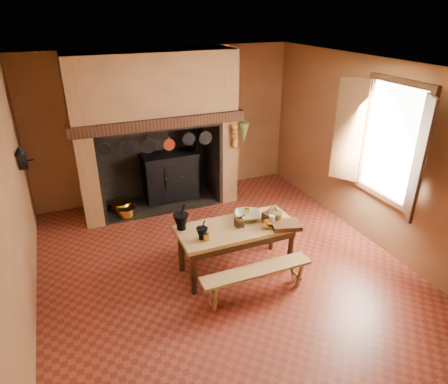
# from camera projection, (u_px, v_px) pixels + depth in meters

# --- Properties ---
(floor) EXTENTS (5.50, 5.50, 0.00)m
(floor) POSITION_uv_depth(u_px,v_px,m) (221.00, 265.00, 5.85)
(floor) COLOR brown
(floor) RESTS_ON ground
(ceiling) EXTENTS (5.50, 5.50, 0.00)m
(ceiling) POSITION_uv_depth(u_px,v_px,m) (221.00, 68.00, 4.65)
(ceiling) COLOR silver
(ceiling) RESTS_ON back_wall
(back_wall) EXTENTS (5.00, 0.02, 2.80)m
(back_wall) POSITION_uv_depth(u_px,v_px,m) (166.00, 125.00, 7.54)
(back_wall) COLOR #93613B
(back_wall) RESTS_ON floor
(wall_left) EXTENTS (0.02, 5.50, 2.80)m
(wall_left) POSITION_uv_depth(u_px,v_px,m) (11.00, 213.00, 4.37)
(wall_left) COLOR #93613B
(wall_left) RESTS_ON floor
(wall_right) EXTENTS (0.02, 5.50, 2.80)m
(wall_right) POSITION_uv_depth(u_px,v_px,m) (371.00, 153.00, 6.13)
(wall_right) COLOR #93613B
(wall_right) RESTS_ON floor
(wall_front) EXTENTS (5.00, 0.02, 2.80)m
(wall_front) POSITION_uv_depth(u_px,v_px,m) (363.00, 313.00, 2.96)
(wall_front) COLOR #93613B
(wall_front) RESTS_ON floor
(chimney_breast) EXTENTS (2.95, 0.96, 2.80)m
(chimney_breast) POSITION_uv_depth(u_px,v_px,m) (154.00, 110.00, 6.89)
(chimney_breast) COLOR #93613B
(chimney_breast) RESTS_ON floor
(iron_range) EXTENTS (1.12, 0.55, 1.60)m
(iron_range) POSITION_uv_depth(u_px,v_px,m) (171.00, 176.00, 7.66)
(iron_range) COLOR black
(iron_range) RESTS_ON floor
(hearth_pans) EXTENTS (0.51, 0.62, 0.20)m
(hearth_pans) POSITION_uv_depth(u_px,v_px,m) (122.00, 208.00, 7.29)
(hearth_pans) COLOR gold
(hearth_pans) RESTS_ON floor
(hanging_pans) EXTENTS (1.92, 0.29, 0.27)m
(hanging_pans) POSITION_uv_depth(u_px,v_px,m) (161.00, 144.00, 6.65)
(hanging_pans) COLOR black
(hanging_pans) RESTS_ON chimney_breast
(onion_string) EXTENTS (0.12, 0.10, 0.46)m
(onion_string) POSITION_uv_depth(u_px,v_px,m) (234.00, 136.00, 7.12)
(onion_string) COLOR #B57621
(onion_string) RESTS_ON chimney_breast
(herb_bunch) EXTENTS (0.20, 0.20, 0.35)m
(herb_bunch) POSITION_uv_depth(u_px,v_px,m) (244.00, 133.00, 7.16)
(herb_bunch) COLOR #606731
(herb_bunch) RESTS_ON chimney_breast
(window) EXTENTS (0.39, 1.75, 1.76)m
(window) POSITION_uv_depth(u_px,v_px,m) (386.00, 143.00, 5.61)
(window) COLOR white
(window) RESTS_ON wall_right
(wall_coffee_mill) EXTENTS (0.23, 0.16, 0.31)m
(wall_coffee_mill) POSITION_uv_depth(u_px,v_px,m) (21.00, 157.00, 5.64)
(wall_coffee_mill) COLOR black
(wall_coffee_mill) RESTS_ON wall_left
(work_table) EXTENTS (1.63, 0.73, 0.71)m
(work_table) POSITION_uv_depth(u_px,v_px,m) (236.00, 233.00, 5.52)
(work_table) COLOR #AB8B4E
(work_table) RESTS_ON floor
(bench_front) EXTENTS (1.49, 0.26, 0.42)m
(bench_front) POSITION_uv_depth(u_px,v_px,m) (256.00, 276.00, 5.12)
(bench_front) COLOR #AB8B4E
(bench_front) RESTS_ON floor
(bench_back) EXTENTS (1.34, 0.23, 0.38)m
(bench_back) POSITION_uv_depth(u_px,v_px,m) (221.00, 234.00, 6.11)
(bench_back) COLOR #AB8B4E
(bench_back) RESTS_ON floor
(mortar_large) EXTENTS (0.22, 0.22, 0.37)m
(mortar_large) POSITION_uv_depth(u_px,v_px,m) (181.00, 221.00, 5.36)
(mortar_large) COLOR black
(mortar_large) RESTS_ON work_table
(mortar_small) EXTENTS (0.16, 0.16, 0.27)m
(mortar_small) POSITION_uv_depth(u_px,v_px,m) (202.00, 233.00, 5.15)
(mortar_small) COLOR black
(mortar_small) RESTS_ON work_table
(coffee_grinder) EXTENTS (0.15, 0.12, 0.17)m
(coffee_grinder) POSITION_uv_depth(u_px,v_px,m) (239.00, 222.00, 5.44)
(coffee_grinder) COLOR #382212
(coffee_grinder) RESTS_ON work_table
(brass_mug_a) EXTENTS (0.11, 0.11, 0.10)m
(brass_mug_a) POSITION_uv_depth(u_px,v_px,m) (206.00, 237.00, 5.14)
(brass_mug_a) COLOR gold
(brass_mug_a) RESTS_ON work_table
(brass_mug_b) EXTENTS (0.08, 0.08, 0.08)m
(brass_mug_b) POSITION_uv_depth(u_px,v_px,m) (247.00, 211.00, 5.79)
(brass_mug_b) COLOR gold
(brass_mug_b) RESTS_ON work_table
(mixing_bowl) EXTENTS (0.47, 0.47, 0.09)m
(mixing_bowl) POSITION_uv_depth(u_px,v_px,m) (247.00, 215.00, 5.66)
(mixing_bowl) COLOR #AFAA86
(mixing_bowl) RESTS_ON work_table
(stoneware_crock) EXTENTS (0.15, 0.15, 0.15)m
(stoneware_crock) POSITION_uv_depth(u_px,v_px,m) (277.00, 218.00, 5.53)
(stoneware_crock) COLOR brown
(stoneware_crock) RESTS_ON work_table
(glass_jar) EXTENTS (0.09, 0.09, 0.15)m
(glass_jar) POSITION_uv_depth(u_px,v_px,m) (272.00, 220.00, 5.48)
(glass_jar) COLOR beige
(glass_jar) RESTS_ON work_table
(wicker_basket) EXTENTS (0.27, 0.23, 0.22)m
(wicker_basket) POSITION_uv_depth(u_px,v_px,m) (272.00, 216.00, 5.60)
(wicker_basket) COLOR #4C3416
(wicker_basket) RESTS_ON work_table
(wooden_tray) EXTENTS (0.45, 0.37, 0.07)m
(wooden_tray) POSITION_uv_depth(u_px,v_px,m) (286.00, 225.00, 5.44)
(wooden_tray) COLOR #382212
(wooden_tray) RESTS_ON work_table
(brass_cup) EXTENTS (0.17, 0.17, 0.10)m
(brass_cup) POSITION_uv_depth(u_px,v_px,m) (267.00, 225.00, 5.41)
(brass_cup) COLOR gold
(brass_cup) RESTS_ON work_table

